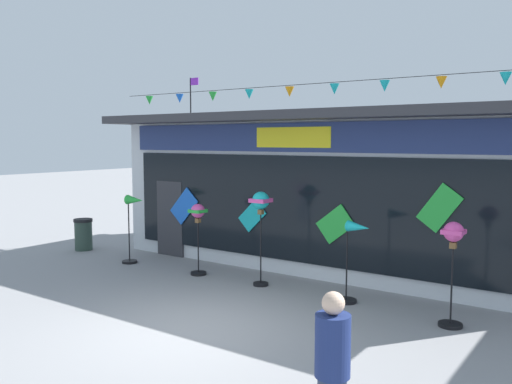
% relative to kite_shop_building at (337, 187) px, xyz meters
% --- Properties ---
extents(ground_plane, '(80.00, 80.00, 0.00)m').
position_rel_kite_shop_building_xyz_m(ground_plane, '(0.46, -6.05, -1.89)').
color(ground_plane, gray).
extents(kite_shop_building, '(11.02, 5.26, 5.00)m').
position_rel_kite_shop_building_xyz_m(kite_shop_building, '(0.00, 0.00, 0.00)').
color(kite_shop_building, silver).
rests_on(kite_shop_building, ground_plane).
extents(wind_spinner_far_left, '(0.69, 0.38, 1.73)m').
position_rel_kite_shop_building_xyz_m(wind_spinner_far_left, '(-3.87, -3.42, -0.66)').
color(wind_spinner_far_left, black).
rests_on(wind_spinner_far_left, ground_plane).
extents(wind_spinner_left, '(0.37, 0.37, 1.64)m').
position_rel_kite_shop_building_xyz_m(wind_spinner_left, '(-1.84, -3.32, -0.66)').
color(wind_spinner_left, black).
rests_on(wind_spinner_left, ground_plane).
extents(wind_spinner_center_left, '(0.38, 0.38, 2.01)m').
position_rel_kite_shop_building_xyz_m(wind_spinner_center_left, '(-0.14, -3.25, -0.25)').
color(wind_spinner_center_left, black).
rests_on(wind_spinner_center_left, ground_plane).
extents(wind_spinner_center_right, '(0.67, 0.40, 1.58)m').
position_rel_kite_shop_building_xyz_m(wind_spinner_center_right, '(2.01, -3.29, -0.87)').
color(wind_spinner_center_right, black).
rests_on(wind_spinner_center_right, ground_plane).
extents(wind_spinner_right, '(0.39, 0.39, 1.76)m').
position_rel_kite_shop_building_xyz_m(wind_spinner_right, '(3.87, -3.52, -0.58)').
color(wind_spinner_right, black).
rests_on(wind_spinner_right, ground_plane).
extents(person_mid_plaza, '(0.34, 0.34, 1.68)m').
position_rel_kite_shop_building_xyz_m(person_mid_plaza, '(3.97, -8.04, -1.03)').
color(person_mid_plaza, '#333D56').
rests_on(person_mid_plaza, ground_plane).
extents(trash_bin, '(0.52, 0.52, 0.88)m').
position_rel_kite_shop_building_xyz_m(trash_bin, '(-6.34, -3.07, -1.44)').
color(trash_bin, '#2D4238').
rests_on(trash_bin, ground_plane).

